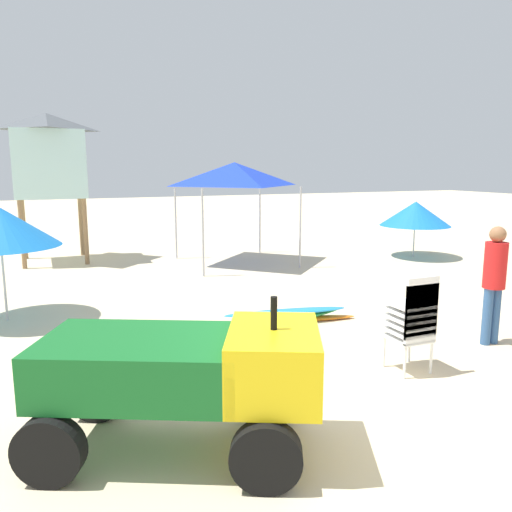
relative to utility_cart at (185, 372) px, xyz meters
The scene contains 9 objects.
ground 1.79m from the utility_cart, ahead, with size 80.00×80.00×0.00m, color beige.
utility_cart is the anchor object (origin of this frame).
stacked_plastic_chairs 3.22m from the utility_cart, 11.34° to the left, with size 0.48×0.48×1.29m.
surfboard_pile 4.15m from the utility_cart, 49.55° to the left, with size 2.34×0.87×0.24m.
lifeguard_near_right 5.08m from the utility_cart, 11.95° to the left, with size 0.32×0.32×1.77m.
popup_canopy 9.50m from the utility_cart, 66.49° to the left, with size 2.68×2.68×2.74m.
lifeguard_tower 11.03m from the utility_cart, 94.35° to the left, with size 1.98×1.98×4.04m.
beach_umbrella_left 11.59m from the utility_cart, 39.77° to the left, with size 2.03×2.03×1.63m.
cooler_box 2.28m from the utility_cart, 96.66° to the left, with size 0.54×0.37×0.38m, color white.
Camera 1 is at (-2.70, -4.10, 2.62)m, focal length 35.37 mm.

